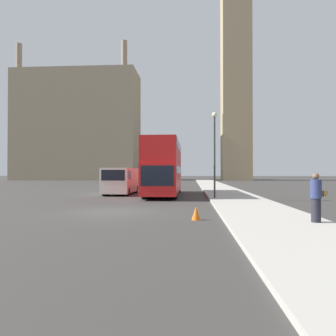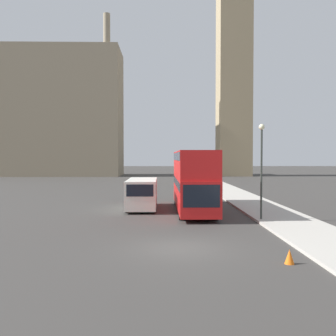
# 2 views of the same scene
# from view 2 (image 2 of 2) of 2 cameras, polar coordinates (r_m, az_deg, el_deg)

# --- Properties ---
(ground_plane) EXTENTS (300.00, 300.00, 0.00)m
(ground_plane) POSITION_cam_2_polar(r_m,az_deg,el_deg) (16.73, 1.85, -12.08)
(ground_plane) COLOR #383533
(sidewalk_strip) EXTENTS (3.81, 120.00, 0.15)m
(sidewalk_strip) POSITION_cam_2_polar(r_m,az_deg,el_deg) (18.40, 24.27, -10.73)
(sidewalk_strip) COLOR #ADA89E
(sidewalk_strip) RESTS_ON ground_plane
(building_block_distant) EXTENTS (30.13, 11.46, 32.85)m
(building_block_distant) POSITION_cam_2_polar(r_m,az_deg,el_deg) (84.97, -17.45, 8.02)
(building_block_distant) COLOR gray
(building_block_distant) RESTS_ON ground_plane
(red_double_decker_bus) EXTENTS (2.53, 11.25, 4.40)m
(red_double_decker_bus) POSITION_cam_2_polar(r_m,az_deg,el_deg) (27.64, 3.88, -1.52)
(red_double_decker_bus) COLOR red
(red_double_decker_bus) RESTS_ON ground_plane
(white_van) EXTENTS (2.22, 6.11, 2.27)m
(white_van) POSITION_cam_2_polar(r_m,az_deg,el_deg) (28.75, -3.98, -3.84)
(white_van) COLOR silver
(white_van) RESTS_ON ground_plane
(street_lamp) EXTENTS (0.36, 0.36, 5.87)m
(street_lamp) POSITION_cam_2_polar(r_m,az_deg,el_deg) (23.79, 14.06, 1.65)
(street_lamp) COLOR #2D332D
(street_lamp) RESTS_ON sidewalk_strip
(traffic_cone) EXTENTS (0.36, 0.36, 0.55)m
(traffic_cone) POSITION_cam_2_polar(r_m,az_deg,el_deg) (14.99, 18.02, -12.72)
(traffic_cone) COLOR orange
(traffic_cone) RESTS_ON ground_plane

